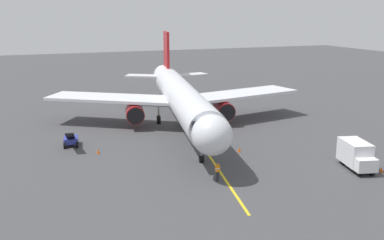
% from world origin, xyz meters
% --- Properties ---
extents(ground_plane, '(220.00, 220.00, 0.00)m').
position_xyz_m(ground_plane, '(0.00, 0.00, 0.00)').
color(ground_plane, '#424244').
extents(apron_lead_in_line, '(8.16, 39.25, 0.01)m').
position_xyz_m(apron_lead_in_line, '(-1.59, 8.97, 0.01)').
color(apron_lead_in_line, yellow).
rests_on(apron_lead_in_line, ground).
extents(airplane, '(34.12, 40.10, 11.50)m').
position_xyz_m(airplane, '(-1.65, 2.69, 4.00)').
color(airplane, silver).
rests_on(airplane, ground).
extents(ground_crew_marshaller, '(0.47, 0.41, 1.71)m').
position_xyz_m(ground_crew_marshaller, '(1.69, 21.37, 0.89)').
color(ground_crew_marshaller, '#23232D').
rests_on(ground_crew_marshaller, ground).
extents(ground_crew_wing_walker, '(0.45, 0.34, 1.71)m').
position_xyz_m(ground_crew_wing_walker, '(-0.46, 11.06, 0.89)').
color(ground_crew_wing_walker, '#23232D').
rests_on(ground_crew_wing_walker, ground).
extents(belt_loader_near_nose, '(1.86, 4.70, 2.32)m').
position_xyz_m(belt_loader_near_nose, '(12.47, 5.81, 0.71)').
color(belt_loader_near_nose, '#2D3899').
rests_on(belt_loader_near_nose, ground).
extents(box_truck_portside, '(3.01, 4.94, 2.62)m').
position_xyz_m(box_truck_portside, '(-11.83, 23.29, 1.39)').
color(box_truck_portside, white).
rests_on(box_truck_portside, ground).
extents(safety_cone_nose_left, '(0.32, 0.32, 0.55)m').
position_xyz_m(safety_cone_nose_left, '(-13.44, 24.89, 0.28)').
color(safety_cone_nose_left, '#F2590F').
rests_on(safety_cone_nose_left, ground).
extents(safety_cone_nose_right, '(0.32, 0.32, 0.55)m').
position_xyz_m(safety_cone_nose_right, '(-3.96, 14.53, 0.28)').
color(safety_cone_nose_right, '#F2590F').
rests_on(safety_cone_nose_right, ground).
extents(safety_cone_wing_port, '(0.32, 0.32, 0.55)m').
position_xyz_m(safety_cone_wing_port, '(10.13, 9.71, 0.28)').
color(safety_cone_wing_port, '#F2590F').
rests_on(safety_cone_wing_port, ground).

